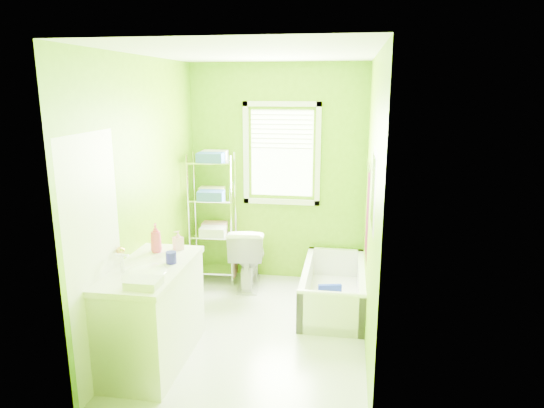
% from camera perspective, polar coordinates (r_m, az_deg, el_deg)
% --- Properties ---
extents(ground, '(2.90, 2.90, 0.00)m').
position_cam_1_polar(ground, '(4.89, -1.96, -14.69)').
color(ground, silver).
rests_on(ground, ground).
extents(room_envelope, '(2.14, 2.94, 2.62)m').
position_cam_1_polar(room_envelope, '(4.38, -2.12, 3.44)').
color(room_envelope, '#6BA808').
rests_on(room_envelope, ground).
extents(window, '(0.92, 0.05, 1.22)m').
position_cam_1_polar(window, '(5.75, 1.15, 6.56)').
color(window, white).
rests_on(window, ground).
extents(door, '(0.09, 0.80, 2.00)m').
position_cam_1_polar(door, '(3.96, -19.98, -6.68)').
color(door, white).
rests_on(door, ground).
extents(right_wall_decor, '(0.04, 1.48, 1.17)m').
position_cam_1_polar(right_wall_decor, '(4.33, 11.42, -0.01)').
color(right_wall_decor, '#460817').
rests_on(right_wall_decor, ground).
extents(bathtub, '(0.65, 1.40, 0.45)m').
position_cam_1_polar(bathtub, '(5.35, 7.18, -10.48)').
color(bathtub, white).
rests_on(bathtub, ground).
extents(toilet, '(0.49, 0.77, 0.74)m').
position_cam_1_polar(toilet, '(5.78, -2.85, -6.12)').
color(toilet, white).
rests_on(toilet, ground).
extents(vanity, '(0.59, 1.15, 1.13)m').
position_cam_1_polar(vanity, '(4.35, -13.92, -12.13)').
color(vanity, white).
rests_on(vanity, ground).
extents(wire_shelf_unit, '(0.55, 0.44, 1.59)m').
position_cam_1_polar(wire_shelf_unit, '(5.78, -6.84, 0.02)').
color(wire_shelf_unit, silver).
rests_on(wire_shelf_unit, ground).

